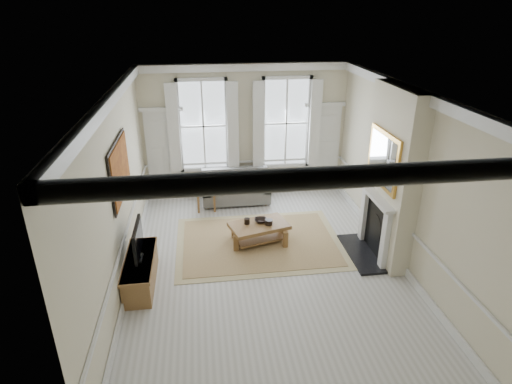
{
  "coord_description": "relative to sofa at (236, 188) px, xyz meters",
  "views": [
    {
      "loc": [
        -1.13,
        -6.93,
        4.73
      ],
      "look_at": [
        -0.09,
        0.81,
        1.25
      ],
      "focal_mm": 30.0,
      "sensor_mm": 36.0,
      "label": 1
    }
  ],
  "objects": [
    {
      "name": "floor",
      "position": [
        0.31,
        -3.11,
        -0.35
      ],
      "size": [
        7.2,
        7.2,
        0.0
      ],
      "primitive_type": "plane",
      "color": "#B7B5AD",
      "rests_on": "ground"
    },
    {
      "name": "ceiling",
      "position": [
        0.31,
        -3.11,
        3.05
      ],
      "size": [
        7.2,
        7.2,
        0.0
      ],
      "primitive_type": "plane",
      "rotation": [
        3.14,
        0.0,
        0.0
      ],
      "color": "white",
      "rests_on": "back_wall"
    },
    {
      "name": "back_wall",
      "position": [
        0.31,
        0.49,
        1.35
      ],
      "size": [
        5.2,
        0.0,
        5.2
      ],
      "primitive_type": "plane",
      "rotation": [
        1.57,
        0.0,
        0.0
      ],
      "color": "beige",
      "rests_on": "floor"
    },
    {
      "name": "left_wall",
      "position": [
        -2.29,
        -3.11,
        1.35
      ],
      "size": [
        0.0,
        7.2,
        7.2
      ],
      "primitive_type": "plane",
      "rotation": [
        1.57,
        0.0,
        1.57
      ],
      "color": "beige",
      "rests_on": "floor"
    },
    {
      "name": "right_wall",
      "position": [
        2.91,
        -3.11,
        1.35
      ],
      "size": [
        0.0,
        7.2,
        7.2
      ],
      "primitive_type": "plane",
      "rotation": [
        1.57,
        0.0,
        -1.57
      ],
      "color": "beige",
      "rests_on": "floor"
    },
    {
      "name": "window_left",
      "position": [
        -0.74,
        0.44,
        1.55
      ],
      "size": [
        1.26,
        0.2,
        2.2
      ],
      "primitive_type": null,
      "color": "#B2BCC6",
      "rests_on": "back_wall"
    },
    {
      "name": "window_right",
      "position": [
        1.36,
        0.44,
        1.55
      ],
      "size": [
        1.26,
        0.2,
        2.2
      ],
      "primitive_type": null,
      "color": "#B2BCC6",
      "rests_on": "back_wall"
    },
    {
      "name": "door_left",
      "position": [
        -1.74,
        0.45,
        0.8
      ],
      "size": [
        0.9,
        0.08,
        2.3
      ],
      "primitive_type": "cube",
      "color": "silver",
      "rests_on": "floor"
    },
    {
      "name": "door_right",
      "position": [
        2.36,
        0.45,
        0.8
      ],
      "size": [
        0.9,
        0.08,
        2.3
      ],
      "primitive_type": "cube",
      "color": "silver",
      "rests_on": "floor"
    },
    {
      "name": "painting",
      "position": [
        -2.25,
        -2.81,
        1.7
      ],
      "size": [
        0.05,
        1.66,
        1.06
      ],
      "primitive_type": "cube",
      "color": "#B8671F",
      "rests_on": "left_wall"
    },
    {
      "name": "chimney_breast",
      "position": [
        2.73,
        -2.91,
        1.35
      ],
      "size": [
        0.35,
        1.7,
        3.38
      ],
      "primitive_type": "cube",
      "color": "beige",
      "rests_on": "floor"
    },
    {
      "name": "hearth",
      "position": [
        2.31,
        -2.91,
        -0.32
      ],
      "size": [
        0.55,
        1.5,
        0.05
      ],
      "primitive_type": "cube",
      "color": "black",
      "rests_on": "floor"
    },
    {
      "name": "fireplace",
      "position": [
        2.51,
        -2.91,
        0.38
      ],
      "size": [
        0.21,
        1.45,
        1.33
      ],
      "color": "silver",
      "rests_on": "floor"
    },
    {
      "name": "mirror",
      "position": [
        2.52,
        -2.91,
        1.7
      ],
      "size": [
        0.06,
        1.26,
        1.06
      ],
      "primitive_type": "cube",
      "color": "gold",
      "rests_on": "chimney_breast"
    },
    {
      "name": "sofa",
      "position": [
        0.0,
        0.0,
        0.0
      ],
      "size": [
        1.69,
        0.82,
        0.82
      ],
      "color": "slate",
      "rests_on": "floor"
    },
    {
      "name": "side_table",
      "position": [
        -0.77,
        -0.37,
        0.12
      ],
      "size": [
        0.61,
        0.61,
        0.58
      ],
      "rotation": [
        0.0,
        0.0,
        0.35
      ],
      "color": "brown",
      "rests_on": "floor"
    },
    {
      "name": "rug",
      "position": [
        0.3,
        -2.17,
        -0.34
      ],
      "size": [
        3.5,
        2.6,
        0.02
      ],
      "primitive_type": "cube",
      "color": "#99774F",
      "rests_on": "floor"
    },
    {
      "name": "coffee_table",
      "position": [
        0.3,
        -2.17,
        0.02
      ],
      "size": [
        1.34,
        0.99,
        0.45
      ],
      "rotation": [
        0.0,
        0.0,
        0.27
      ],
      "color": "brown",
      "rests_on": "rug"
    },
    {
      "name": "ceramic_pot_a",
      "position": [
        0.05,
        -2.12,
        0.16
      ],
      "size": [
        0.12,
        0.12,
        0.12
      ],
      "primitive_type": "cylinder",
      "color": "black",
      "rests_on": "coffee_table"
    },
    {
      "name": "ceramic_pot_b",
      "position": [
        0.5,
        -2.22,
        0.16
      ],
      "size": [
        0.16,
        0.16,
        0.11
      ],
      "primitive_type": "cylinder",
      "color": "black",
      "rests_on": "coffee_table"
    },
    {
      "name": "bowl",
      "position": [
        0.35,
        -2.07,
        0.13
      ],
      "size": [
        0.27,
        0.27,
        0.07
      ],
      "primitive_type": "imported",
      "rotation": [
        0.0,
        0.0,
        -0.03
      ],
      "color": "black",
      "rests_on": "coffee_table"
    },
    {
      "name": "tv_stand",
      "position": [
        -2.03,
        -3.34,
        -0.08
      ],
      "size": [
        0.48,
        1.49,
        0.53
      ],
      "primitive_type": "cube",
      "color": "brown",
      "rests_on": "floor"
    },
    {
      "name": "tv",
      "position": [
        -2.01,
        -3.34,
        0.58
      ],
      "size": [
        0.08,
        0.9,
        0.68
      ],
      "color": "black",
      "rests_on": "tv_stand"
    }
  ]
}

